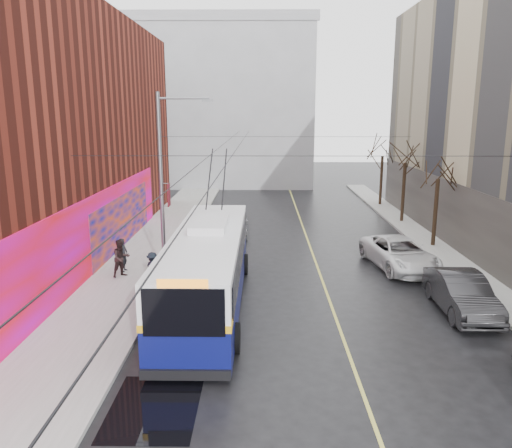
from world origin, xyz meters
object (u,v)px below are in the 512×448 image
at_px(tree_near, 439,166).
at_px(tree_mid, 406,152).
at_px(tree_far, 383,147).
at_px(parked_car_b, 461,293).
at_px(pedestrian_a, 123,255).
at_px(following_car, 234,223).
at_px(streetlight_pole, 164,181).
at_px(pedestrian_b, 121,258).
at_px(pedestrian_c, 153,268).
at_px(trolleybus, 208,267).
at_px(parked_car_c, 400,253).

distance_m(tree_near, tree_mid, 7.01).
xyz_separation_m(tree_far, parked_car_b, (-2.29, -24.21, -4.32)).
bearing_deg(pedestrian_a, tree_mid, -46.86).
bearing_deg(following_car, parked_car_b, -53.69).
relative_size(streetlight_pole, tree_far, 1.37).
height_order(following_car, pedestrian_b, pedestrian_b).
relative_size(tree_mid, pedestrian_b, 3.57).
bearing_deg(pedestrian_b, tree_far, 6.41).
distance_m(following_car, pedestrian_c, 10.66).
xyz_separation_m(streetlight_pole, trolleybus, (2.39, -3.59, -3.12)).
bearing_deg(tree_far, pedestrian_a, -132.13).
bearing_deg(tree_near, streetlight_pole, -158.38).
distance_m(trolleybus, pedestrian_b, 5.76).
bearing_deg(tree_near, pedestrian_a, -162.99).
distance_m(following_car, pedestrian_a, 9.77).
xyz_separation_m(trolleybus, following_car, (0.38, 12.54, -0.91)).
distance_m(tree_mid, pedestrian_b, 22.22).
distance_m(following_car, pedestrian_b, 10.44).
relative_size(tree_far, pedestrian_b, 3.51).
xyz_separation_m(parked_car_b, parked_car_c, (-0.91, 6.01, -0.02)).
bearing_deg(following_car, pedestrian_c, -108.87).
height_order(tree_mid, tree_far, tree_mid).
xyz_separation_m(pedestrian_b, pedestrian_c, (1.76, -0.99, -0.18)).
bearing_deg(streetlight_pole, pedestrian_c, -111.42).
relative_size(tree_far, trolleybus, 0.50).
relative_size(trolleybus, parked_car_c, 2.28).
height_order(parked_car_b, pedestrian_c, pedestrian_c).
bearing_deg(trolleybus, parked_car_b, -3.20).
bearing_deg(streetlight_pole, pedestrian_b, -174.44).
distance_m(streetlight_pole, trolleybus, 5.33).
bearing_deg(parked_car_c, pedestrian_c, -176.05).
distance_m(pedestrian_b, pedestrian_c, 2.02).
bearing_deg(tree_far, tree_near, -90.00).
xyz_separation_m(tree_far, pedestrian_a, (-17.51, -19.36, -4.14)).
relative_size(tree_mid, following_car, 1.40).
relative_size(tree_near, following_car, 1.34).
bearing_deg(pedestrian_b, pedestrian_a, 56.14).
relative_size(streetlight_pole, trolleybus, 0.69).
bearing_deg(pedestrian_b, parked_car_b, -57.76).
distance_m(trolleybus, following_car, 12.58).
height_order(parked_car_b, pedestrian_b, pedestrian_b).
distance_m(tree_far, pedestrian_b, 26.96).
bearing_deg(tree_near, following_car, 166.61).
bearing_deg(parked_car_b, pedestrian_b, 165.99).
height_order(trolleybus, pedestrian_a, trolleybus).
bearing_deg(pedestrian_a, pedestrian_b, -163.01).
distance_m(streetlight_pole, parked_car_b, 14.11).
relative_size(streetlight_pole, pedestrian_a, 5.26).
xyz_separation_m(parked_car_c, pedestrian_b, (-14.17, -2.02, 0.29)).
xyz_separation_m(tree_mid, pedestrian_b, (-17.37, -13.22, -4.17)).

